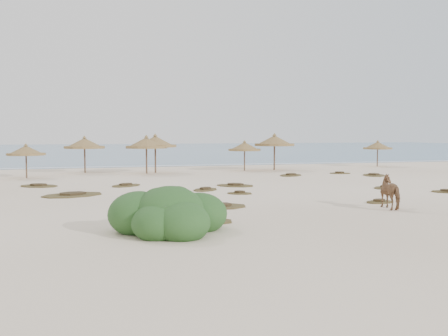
% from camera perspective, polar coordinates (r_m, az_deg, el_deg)
% --- Properties ---
extents(ground, '(160.00, 160.00, 0.00)m').
position_cam_1_polar(ground, '(22.25, 3.83, -4.00)').
color(ground, '#F5E2C9').
rests_on(ground, ground).
extents(ocean, '(200.00, 100.00, 0.01)m').
position_cam_1_polar(ocean, '(96.05, -11.59, 2.08)').
color(ocean, '#2D5B88').
rests_on(ocean, ground).
extents(foam_line, '(70.00, 0.60, 0.01)m').
position_cam_1_polar(foam_line, '(47.41, -6.93, 0.24)').
color(foam_line, white).
rests_on(foam_line, ground).
extents(palapa_0, '(3.14, 3.14, 2.41)m').
position_cam_1_polar(palapa_0, '(36.85, -21.69, 1.82)').
color(palapa_0, brown).
rests_on(palapa_0, ground).
extents(palapa_1, '(3.43, 3.43, 2.92)m').
position_cam_1_polar(palapa_1, '(40.34, -15.65, 2.68)').
color(palapa_1, brown).
rests_on(palapa_1, ground).
extents(palapa_2, '(4.27, 4.27, 3.08)m').
position_cam_1_polar(palapa_2, '(39.21, -7.86, 2.94)').
color(palapa_2, brown).
rests_on(palapa_2, ground).
extents(palapa_3, '(3.43, 3.43, 2.98)m').
position_cam_1_polar(palapa_3, '(38.44, -8.86, 2.79)').
color(palapa_3, brown).
rests_on(palapa_3, ground).
extents(palapa_4, '(4.08, 4.08, 3.12)m').
position_cam_1_polar(palapa_4, '(42.05, 5.79, 3.06)').
color(palapa_4, brown).
rests_on(palapa_4, ground).
extents(palapa_5, '(2.87, 2.87, 2.52)m').
position_cam_1_polar(palapa_5, '(41.19, 2.36, 2.42)').
color(palapa_5, brown).
rests_on(palapa_5, ground).
extents(palapa_6, '(2.64, 2.64, 2.47)m').
position_cam_1_polar(palapa_6, '(48.57, 17.15, 2.44)').
color(palapa_6, brown).
rests_on(palapa_6, ground).
extents(horse, '(0.87, 1.69, 1.38)m').
position_cam_1_polar(horse, '(21.56, 18.68, -2.60)').
color(horse, olive).
rests_on(horse, ground).
extents(bush, '(3.78, 3.33, 1.69)m').
position_cam_1_polar(bush, '(15.64, -6.20, -5.36)').
color(bush, '#2E5C27').
rests_on(bush, ground).
extents(scrub_1, '(3.53, 2.91, 0.16)m').
position_cam_1_polar(scrub_1, '(25.86, -16.93, -2.93)').
color(scrub_1, brown).
rests_on(scrub_1, ground).
extents(scrub_2, '(2.00, 2.07, 0.16)m').
position_cam_1_polar(scrub_2, '(27.09, -2.15, -2.45)').
color(scrub_2, brown).
rests_on(scrub_2, ground).
extents(scrub_3, '(2.67, 2.50, 0.16)m').
position_cam_1_polar(scrub_3, '(29.20, 1.29, -1.98)').
color(scrub_3, brown).
rests_on(scrub_3, ground).
extents(scrub_4, '(1.95, 1.78, 0.16)m').
position_cam_1_polar(scrub_4, '(28.60, 24.19, -2.46)').
color(scrub_4, brown).
rests_on(scrub_4, ground).
extents(scrub_5, '(2.51, 2.88, 0.16)m').
position_cam_1_polar(scrub_5, '(37.98, 16.77, -0.76)').
color(scrub_5, brown).
rests_on(scrub_5, ground).
extents(scrub_6, '(2.82, 2.60, 0.16)m').
position_cam_1_polar(scrub_6, '(30.89, -20.43, -1.90)').
color(scrub_6, brown).
rests_on(scrub_6, ground).
extents(scrub_7, '(2.61, 2.61, 0.16)m').
position_cam_1_polar(scrub_7, '(36.65, 7.64, -0.80)').
color(scrub_7, brown).
rests_on(scrub_7, ground).
extents(scrub_9, '(2.42, 1.63, 0.16)m').
position_cam_1_polar(scrub_9, '(20.88, -0.54, -4.37)').
color(scrub_9, brown).
rests_on(scrub_9, ground).
extents(scrub_10, '(1.83, 1.46, 0.16)m').
position_cam_1_polar(scrub_10, '(39.16, 13.09, -0.56)').
color(scrub_10, brown).
rests_on(scrub_10, ground).
extents(scrub_11, '(2.30, 2.03, 0.16)m').
position_cam_1_polar(scrub_11, '(17.54, -2.09, -5.98)').
color(scrub_11, brown).
rests_on(scrub_11, ground).
extents(scrub_12, '(1.51, 1.13, 0.16)m').
position_cam_1_polar(scrub_12, '(23.32, 17.34, -3.68)').
color(scrub_12, brown).
rests_on(scrub_12, ground).
extents(scrub_13, '(2.35, 2.31, 0.16)m').
position_cam_1_polar(scrub_13, '(29.75, -11.13, -1.94)').
color(scrub_13, brown).
rests_on(scrub_13, ground).
extents(scrub_14, '(1.51, 1.30, 0.16)m').
position_cam_1_polar(scrub_14, '(25.45, 1.80, -2.86)').
color(scrub_14, brown).
rests_on(scrub_14, ground).
extents(scrub_15, '(2.14, 1.93, 0.16)m').
position_cam_1_polar(scrub_15, '(29.48, 18.01, -2.12)').
color(scrub_15, brown).
rests_on(scrub_15, ground).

